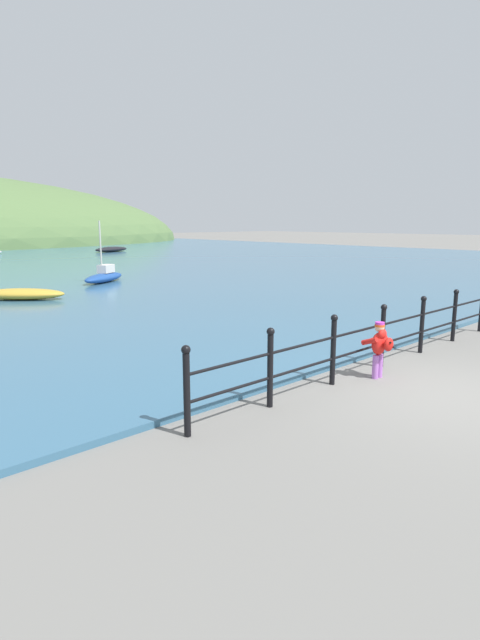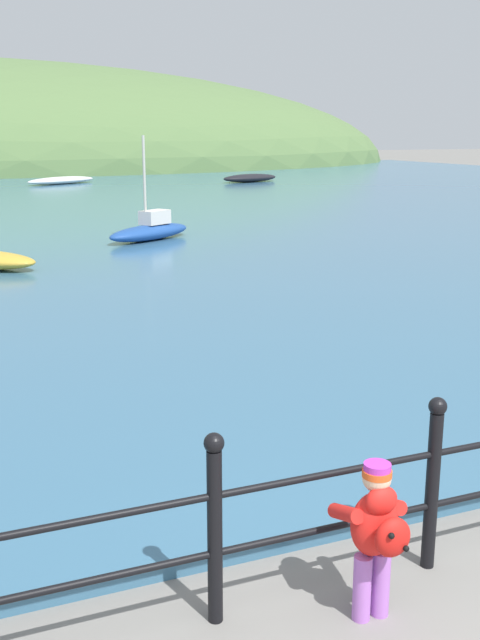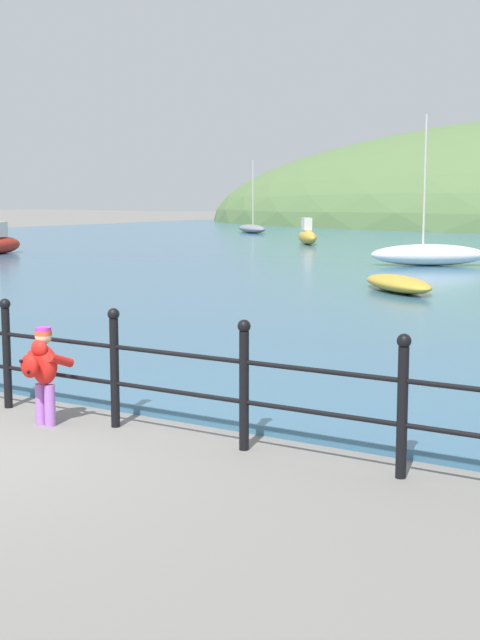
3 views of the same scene
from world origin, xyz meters
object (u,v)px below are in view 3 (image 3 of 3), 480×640
object	(u,v)px
child_in_coat	(43,367)
boat_nearest_quay	(429,254)
boat_white_sailboat	(398,283)
boat_green_fishing	(1,243)
boat_blue_hull	(252,228)
boat_far_left	(307,236)

from	to	relation	value
child_in_coat	boat_nearest_quay	xyz separation A→B (m)	(-3.64, 20.62, -0.15)
child_in_coat	boat_nearest_quay	bearing A→B (deg)	100.02
boat_nearest_quay	boat_white_sailboat	world-z (taller)	boat_nearest_quay
boat_white_sailboat	boat_green_fishing	world-z (taller)	boat_green_fishing
boat_blue_hull	boat_green_fishing	distance (m)	21.10
boat_far_left	boat_nearest_quay	world-z (taller)	boat_nearest_quay
boat_blue_hull	boat_far_left	bearing A→B (deg)	-46.74
boat_blue_hull	boat_green_fishing	size ratio (longest dim) A/B	1.70
child_in_coat	boat_green_fishing	xyz separation A→B (m)	(-19.47, 17.43, -0.12)
boat_far_left	boat_white_sailboat	world-z (taller)	boat_far_left
boat_far_left	boat_white_sailboat	size ratio (longest dim) A/B	0.85
boat_far_left	boat_green_fishing	world-z (taller)	boat_green_fishing
boat_nearest_quay	boat_far_left	bearing A→B (deg)	135.77
boat_white_sailboat	boat_green_fishing	size ratio (longest dim) A/B	1.12
boat_far_left	boat_nearest_quay	bearing A→B (deg)	-44.23
child_in_coat	boat_far_left	bearing A→B (deg)	113.30
boat_blue_hull	boat_nearest_quay	size ratio (longest dim) A/B	0.90
boat_nearest_quay	boat_green_fishing	bearing A→B (deg)	-168.59
child_in_coat	boat_white_sailboat	size ratio (longest dim) A/B	0.36
boat_blue_hull	boat_white_sailboat	size ratio (longest dim) A/B	1.52
boat_blue_hull	boat_green_fishing	xyz separation A→B (m)	(1.71, -21.03, 0.12)
boat_far_left	boat_nearest_quay	xyz separation A→B (m)	(9.02, -8.78, -0.03)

